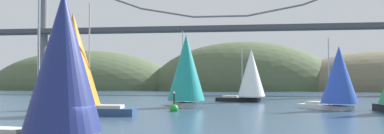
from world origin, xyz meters
TOP-DOWN VIEW (x-y plane):
  - headland_left at (-55.00, 135.00)m, footprint 73.39×44.00m
  - headland_center at (5.00, 135.00)m, footprint 67.79×44.00m
  - suspension_bridge at (0.00, 95.00)m, footprint 138.10×6.00m
  - sailboat_navy_sail at (-0.76, 0.16)m, footprint 8.75×5.11m
  - sailboat_white_mainsail at (8.83, 52.96)m, footprint 9.25×5.91m
  - sailboat_orange_sail at (-9.58, 22.12)m, footprint 10.16×6.49m
  - sailboat_teal_sail at (0.20, 37.34)m, footprint 7.45×10.20m
  - sailboat_pink_spinnaker at (-14.30, 30.79)m, footprint 7.44×5.21m
  - sailboat_blue_spinnaker at (20.18, 34.77)m, footprint 8.15×8.88m
  - channel_buoy at (-0.04, 29.98)m, footprint 1.10×1.10m

SIDE VIEW (x-z plane):
  - headland_left at x=-55.00m, z-range -14.56..14.56m
  - headland_center at x=5.00m, z-range -17.11..17.11m
  - channel_buoy at x=-0.04m, z-range -0.95..1.69m
  - sailboat_pink_spinnaker at x=-14.30m, z-range -0.17..7.17m
  - sailboat_blue_spinnaker at x=20.18m, z-range -0.43..8.86m
  - sailboat_navy_sail at x=-0.76m, z-range -0.56..9.91m
  - sailboat_white_mainsail at x=8.83m, z-range 0.14..9.33m
  - sailboat_teal_sail at x=0.20m, z-range -0.13..10.70m
  - sailboat_orange_sail at x=-9.58m, z-range -0.26..11.93m
  - suspension_bridge at x=0.00m, z-range -0.48..36.29m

